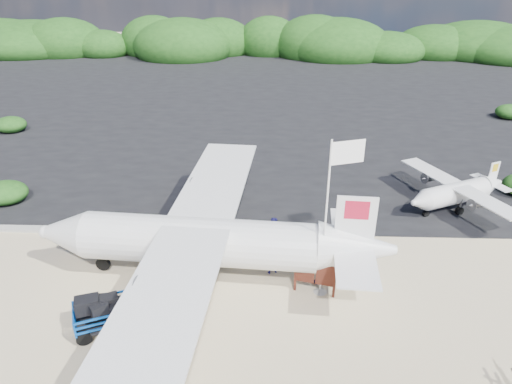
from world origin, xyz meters
TOP-DOWN VIEW (x-y plane):
  - ground at (0.00, 0.00)m, footprint 160.00×160.00m
  - asphalt_apron at (0.00, 30.00)m, footprint 90.00×50.00m
  - lagoon at (-9.00, 1.50)m, footprint 9.00×7.00m
  - vegetation_band at (0.00, 55.00)m, footprint 124.00×8.00m
  - baggage_cart at (-4.86, -1.76)m, footprint 3.01×2.41m
  - flagpole at (3.18, 0.60)m, footprint 1.45×0.96m
  - signboard at (2.92, 0.49)m, footprint 1.80×0.62m
  - crew_a at (1.19, 1.85)m, footprint 0.70×0.60m
  - crew_b at (1.21, 3.91)m, footprint 0.83×0.68m
  - crew_c at (3.17, 1.16)m, footprint 0.97×0.63m
  - aircraft_large at (18.65, 25.95)m, footprint 19.40×19.40m
  - aircraft_small at (-12.35, 29.14)m, footprint 8.64×8.64m

SIDE VIEW (x-z plane):
  - ground at x=0.00m, z-range 0.00..0.00m
  - asphalt_apron at x=0.00m, z-range -0.02..0.02m
  - lagoon at x=-9.00m, z-range -0.20..0.20m
  - vegetation_band at x=0.00m, z-range -2.20..2.20m
  - baggage_cart at x=-4.86m, z-range -0.66..0.66m
  - flagpole at x=3.18m, z-range -3.36..3.36m
  - signboard at x=2.92m, z-range -0.75..0.75m
  - aircraft_large at x=18.65m, z-range -2.71..2.71m
  - aircraft_small at x=-12.35m, z-range -1.17..1.17m
  - crew_c at x=3.17m, z-range 0.00..1.53m
  - crew_b at x=1.21m, z-range 0.00..1.60m
  - crew_a at x=1.19m, z-range 0.00..1.64m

